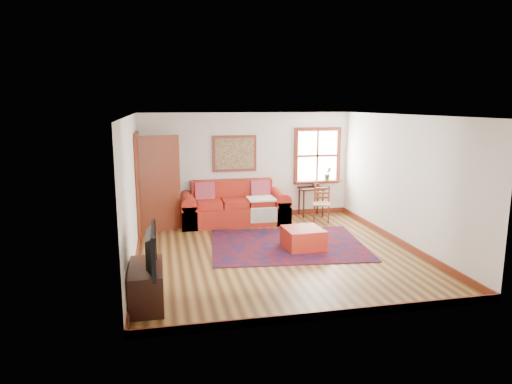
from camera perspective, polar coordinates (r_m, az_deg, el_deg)
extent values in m
plane|color=#4A2D13|center=(8.51, 2.39, -7.51)|extent=(5.50, 5.50, 0.00)
cube|color=silver|center=(10.85, -1.16, 3.31)|extent=(5.00, 0.04, 2.50)
cube|color=silver|center=(5.64, 9.45, -4.02)|extent=(5.00, 0.04, 2.50)
cube|color=silver|center=(7.96, -15.25, 0.12)|extent=(0.04, 5.50, 2.50)
cube|color=silver|center=(9.14, 17.83, 1.34)|extent=(0.04, 5.50, 2.50)
cube|color=white|center=(8.07, 2.53, 9.57)|extent=(5.00, 5.50, 0.04)
cube|color=maroon|center=(11.06, -1.12, -2.83)|extent=(5.00, 0.03, 0.12)
cube|color=maroon|center=(8.26, -14.73, -8.02)|extent=(0.03, 5.50, 0.12)
cube|color=maroon|center=(9.39, 17.32, -5.84)|extent=(0.03, 5.50, 0.12)
cube|color=white|center=(11.27, 7.65, 4.52)|extent=(1.00, 0.02, 1.20)
cube|color=maroon|center=(11.20, 7.76, 7.79)|extent=(1.18, 0.06, 0.09)
cube|color=maroon|center=(11.34, 7.59, 1.27)|extent=(1.18, 0.06, 0.09)
cube|color=maroon|center=(11.08, 5.01, 4.47)|extent=(0.09, 0.06, 1.20)
cube|color=maroon|center=(11.45, 10.25, 4.54)|extent=(0.09, 0.06, 1.20)
cube|color=maroon|center=(11.25, 7.68, 4.51)|extent=(1.00, 0.04, 0.05)
cube|color=maroon|center=(11.27, 7.71, 1.34)|extent=(1.15, 0.20, 0.04)
imported|color=#286122|center=(11.31, 8.97, 2.29)|extent=(0.18, 0.15, 0.33)
cube|color=black|center=(9.57, -14.63, 0.56)|extent=(0.02, 0.90, 2.05)
cube|color=maroon|center=(9.08, -14.57, 0.01)|extent=(0.06, 0.09, 2.05)
cube|color=maroon|center=(10.06, -14.34, 1.06)|extent=(0.06, 0.09, 2.05)
cube|color=maroon|center=(9.44, -14.76, 6.97)|extent=(0.06, 1.08, 0.09)
cube|color=maroon|center=(9.85, -11.92, 0.97)|extent=(0.86, 0.35, 2.05)
cube|color=silver|center=(9.83, -11.95, 1.55)|extent=(0.56, 0.22, 1.33)
cube|color=maroon|center=(10.74, -2.72, 4.83)|extent=(1.05, 0.04, 0.85)
cube|color=tan|center=(10.71, -2.69, 4.81)|extent=(0.92, 0.03, 0.72)
cube|color=#590C0E|center=(8.93, 3.94, -6.55)|extent=(3.14, 2.62, 0.02)
cube|color=#A92415|center=(10.46, -2.71, -2.78)|extent=(2.44, 1.01, 0.42)
cube|color=#A92415|center=(10.71, -3.05, 0.15)|extent=(1.90, 0.28, 0.53)
cube|color=#A92415|center=(10.33, -8.47, -2.76)|extent=(0.34, 1.01, 0.53)
cube|color=#A92415|center=(10.66, 2.87, -2.23)|extent=(0.34, 1.01, 0.53)
cube|color=#CF4C1D|center=(10.45, -6.40, 0.01)|extent=(0.45, 0.22, 0.46)
cube|color=#CF4C1D|center=(10.65, 0.53, 0.28)|extent=(0.45, 0.22, 0.46)
cube|color=silver|center=(10.30, 0.67, -0.84)|extent=(0.62, 0.55, 0.04)
cube|color=#A92415|center=(8.68, 5.91, -5.80)|extent=(0.73, 0.73, 0.40)
cube|color=black|center=(11.12, 6.91, 0.45)|extent=(0.58, 0.44, 0.04)
cylinder|color=black|center=(10.95, 5.97, -1.57)|extent=(0.04, 0.04, 0.66)
cylinder|color=black|center=(11.11, 8.35, -1.45)|extent=(0.04, 0.04, 0.66)
cylinder|color=black|center=(11.28, 5.42, -1.18)|extent=(0.04, 0.04, 0.66)
cylinder|color=black|center=(11.43, 7.73, -1.07)|extent=(0.04, 0.04, 0.66)
cube|color=tan|center=(10.67, 8.21, -1.48)|extent=(0.49, 0.48, 0.04)
cylinder|color=maroon|center=(10.57, 7.27, -2.79)|extent=(0.04, 0.04, 0.40)
cylinder|color=maroon|center=(10.57, 9.05, -2.84)|extent=(0.04, 0.04, 0.40)
cylinder|color=maroon|center=(10.83, 7.35, -1.28)|extent=(0.04, 0.04, 0.83)
cylinder|color=maroon|center=(10.82, 9.09, -1.33)|extent=(0.04, 0.04, 0.83)
cube|color=maroon|center=(10.78, 8.25, -0.12)|extent=(0.32, 0.15, 0.25)
cube|color=black|center=(6.48, -13.52, -11.30)|extent=(0.45, 0.99, 0.54)
imported|color=black|center=(6.15, -13.60, -6.97)|extent=(0.13, 1.00, 0.58)
cylinder|color=silver|center=(6.73, -13.16, -7.15)|extent=(0.12, 0.12, 0.18)
cylinder|color=#FFA53F|center=(6.74, -13.14, -7.39)|extent=(0.07, 0.07, 0.12)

